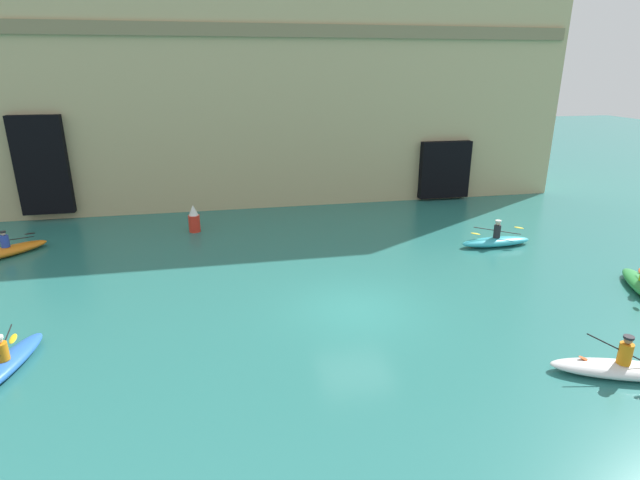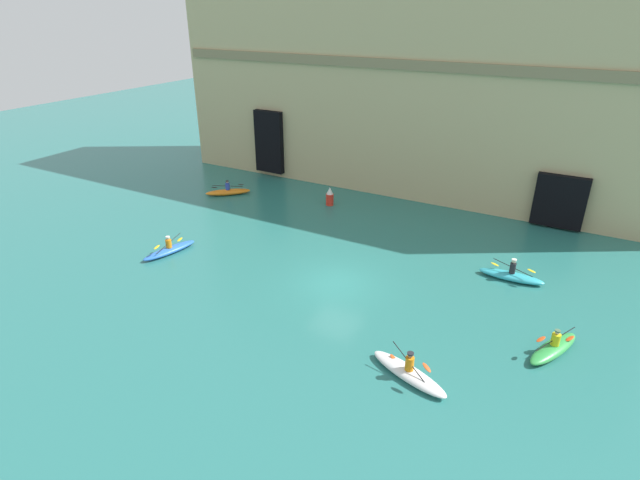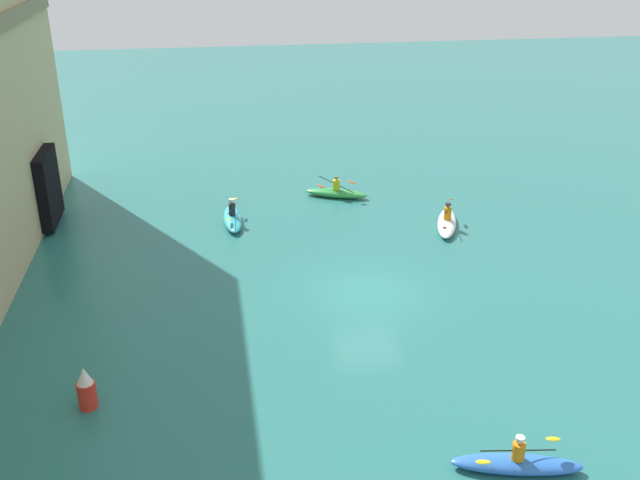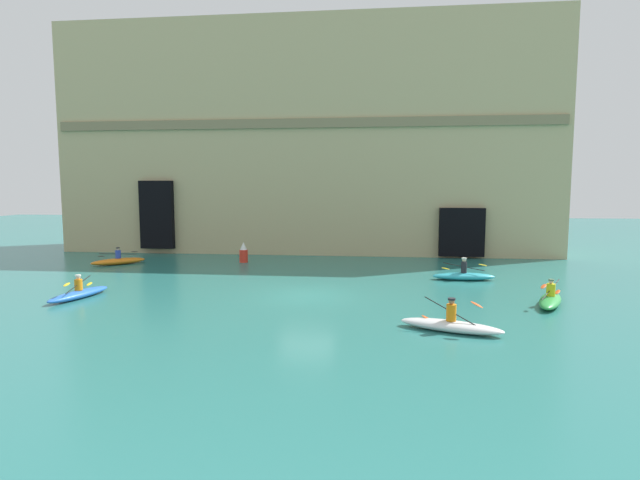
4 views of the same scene
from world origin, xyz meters
TOP-DOWN VIEW (x-y plane):
  - ground_plane at (0.00, 0.00)m, footprint 120.00×120.00m
  - cliff_bluff at (-2.24, 16.61)m, footprint 36.51×7.34m
  - kayak_cyan at (7.73, 4.73)m, footprint 3.25×0.88m
  - kayak_white at (5.67, -4.99)m, footprint 3.57×1.98m
  - kayak_orange at (-13.16, 7.72)m, footprint 3.00×2.83m
  - kayak_blue at (-9.97, -1.62)m, footprint 1.45×3.44m
  - kayak_green at (10.34, -0.67)m, footprint 1.99×3.28m
  - marker_buoy at (-5.50, 9.55)m, footprint 0.55×0.55m

SIDE VIEW (x-z plane):
  - ground_plane at x=0.00m, z-range 0.00..0.00m
  - kayak_blue at x=-9.97m, z-range -0.31..0.75m
  - kayak_white at x=5.67m, z-range -0.35..0.81m
  - kayak_orange at x=-13.16m, z-range -0.31..0.78m
  - kayak_cyan at x=7.73m, z-range -0.36..0.83m
  - kayak_green at x=10.34m, z-range -0.31..0.79m
  - marker_buoy at x=-5.50m, z-range -0.05..1.29m
  - cliff_bluff at x=-2.24m, z-range -0.02..16.84m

